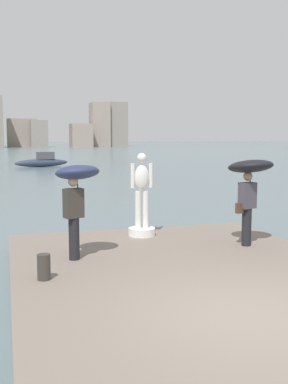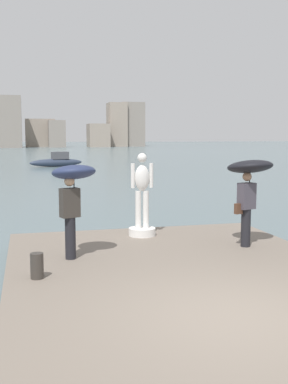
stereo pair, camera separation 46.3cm
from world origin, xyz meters
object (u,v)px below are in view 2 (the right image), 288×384
(onlooker_right, at_px, (249,177))
(boat_near, at_px, (57,161))
(onlooker_left, at_px, (73,185))
(mooring_bollard, at_px, (37,266))
(statue_white_figure, at_px, (142,205))

(onlooker_right, distance_m, boat_near, 36.74)
(onlooker_left, height_order, mooring_bollard, onlooker_left)
(onlooker_left, xyz_separation_m, boat_near, (2.01, 36.78, -1.43))
(statue_white_figure, distance_m, mooring_bollard, 4.17)
(statue_white_figure, bearing_deg, onlooker_left, -136.41)
(onlooker_left, relative_size, mooring_bollard, 4.33)
(boat_near, bearing_deg, statue_white_figure, -90.14)
(mooring_bollard, distance_m, boat_near, 38.17)
(statue_white_figure, xyz_separation_m, onlooker_left, (-1.93, -1.83, 0.74))
(onlooker_right, xyz_separation_m, mooring_bollard, (-4.82, -1.41, -1.37))
(onlooker_left, xyz_separation_m, onlooker_right, (4.03, 0.13, 0.07))
(onlooker_right, height_order, boat_near, onlooker_right)
(mooring_bollard, bearing_deg, onlooker_left, 58.60)
(statue_white_figure, bearing_deg, mooring_bollard, -131.00)
(statue_white_figure, relative_size, boat_near, 0.40)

